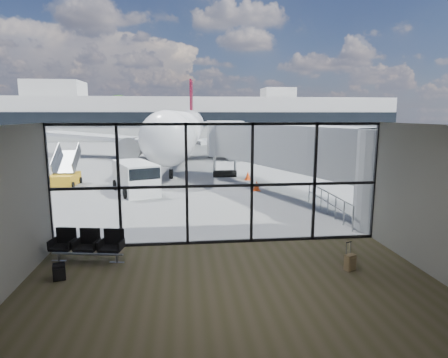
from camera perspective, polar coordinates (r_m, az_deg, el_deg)
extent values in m
plane|color=slate|center=(53.63, -4.93, 4.66)|extent=(220.00, 220.00, 0.00)
cube|color=brown|center=(10.63, 1.58, -16.88)|extent=(12.00, 8.00, 0.01)
cube|color=silver|center=(9.50, 1.70, 8.13)|extent=(12.00, 8.00, 0.02)
cube|color=#B8B8B3|center=(6.11, 7.02, -14.70)|extent=(12.00, 0.02, 4.50)
cube|color=#B8B8B3|center=(12.19, 30.88, -3.58)|extent=(0.02, 8.00, 4.50)
cube|color=white|center=(13.70, -0.68, -0.82)|extent=(12.00, 0.04, 4.50)
cube|color=black|center=(14.27, -0.67, -9.50)|extent=(12.00, 0.12, 0.10)
cube|color=black|center=(13.71, -0.68, -1.03)|extent=(12.00, 0.12, 0.10)
cube|color=black|center=(13.47, -0.70, 8.37)|extent=(12.00, 0.12, 0.10)
cube|color=black|center=(14.42, -25.16, -1.23)|extent=(0.10, 0.12, 4.50)
cube|color=black|center=(13.83, -15.70, -1.10)|extent=(0.10, 0.12, 4.50)
cube|color=black|center=(13.64, -5.71, -0.92)|extent=(0.10, 0.12, 4.50)
cube|color=black|center=(13.87, 4.25, -0.72)|extent=(0.10, 0.12, 4.50)
cube|color=black|center=(14.50, 13.62, -0.51)|extent=(0.10, 0.12, 4.50)
cube|color=black|center=(15.48, 22.00, -0.31)|extent=(0.10, 0.12, 4.50)
cylinder|color=#A2A4A7|center=(16.95, 23.95, -0.13)|extent=(2.80, 2.80, 4.20)
cube|color=#A2A4A7|center=(22.27, 9.01, 5.11)|extent=(7.45, 14.81, 2.40)
cube|color=#A2A4A7|center=(28.64, 0.13, 6.25)|extent=(2.60, 2.20, 2.60)
cylinder|color=gray|center=(28.77, -1.46, 2.05)|extent=(0.20, 0.20, 1.80)
cylinder|color=gray|center=(28.95, 1.70, 2.10)|extent=(0.20, 0.20, 1.80)
cylinder|color=black|center=(28.94, 0.12, 0.80)|extent=(1.80, 0.56, 0.56)
cylinder|color=gray|center=(16.36, 19.05, -5.72)|extent=(0.06, 0.06, 1.10)
cylinder|color=gray|center=(17.15, 17.77, -4.95)|extent=(0.06, 0.06, 1.10)
cylinder|color=gray|center=(17.94, 16.60, -4.24)|extent=(0.06, 0.06, 1.10)
cylinder|color=gray|center=(18.75, 15.54, -3.59)|extent=(0.06, 0.06, 1.10)
cylinder|color=gray|center=(19.57, 14.57, -2.99)|extent=(0.06, 0.06, 1.10)
cylinder|color=gray|center=(20.39, 13.67, -2.44)|extent=(0.06, 0.06, 1.10)
cylinder|color=gray|center=(21.22, 12.85, -1.94)|extent=(0.06, 0.06, 1.10)
cylinder|color=gray|center=(18.64, 15.62, -2.00)|extent=(0.06, 5.40, 0.06)
cylinder|color=gray|center=(18.74, 15.55, -3.44)|extent=(0.06, 5.40, 0.06)
cube|color=beige|center=(75.42, -5.42, 9.17)|extent=(80.00, 12.00, 8.00)
cube|color=black|center=(69.32, -5.33, 9.12)|extent=(80.00, 0.20, 2.40)
cube|color=beige|center=(79.17, -24.35, 12.37)|extent=(10.00, 8.00, 3.00)
cube|color=beige|center=(77.96, 8.21, 12.81)|extent=(6.00, 6.00, 2.00)
cylinder|color=#382619|center=(93.40, -30.36, 6.48)|extent=(0.50, 0.50, 3.06)
sphere|color=#1A3213|center=(93.34, -30.56, 8.77)|extent=(5.61, 5.61, 5.61)
cylinder|color=#382619|center=(91.14, -26.90, 6.82)|extent=(0.50, 0.50, 3.42)
sphere|color=#1A3213|center=(91.09, -27.10, 9.45)|extent=(6.27, 6.27, 6.27)
cylinder|color=#382619|center=(89.24, -23.25, 6.81)|extent=(0.50, 0.50, 2.70)
sphere|color=#1A3213|center=(89.18, -23.39, 8.93)|extent=(4.95, 4.95, 4.95)
cylinder|color=#382619|center=(87.70, -19.48, 7.13)|extent=(0.50, 0.50, 3.06)
sphere|color=#1A3213|center=(87.64, -19.62, 9.57)|extent=(5.61, 5.61, 5.61)
cylinder|color=#382619|center=(86.54, -15.58, 7.42)|extent=(0.50, 0.50, 3.42)
sphere|color=#1A3213|center=(86.50, -15.71, 10.18)|extent=(6.27, 6.27, 6.27)
cube|color=gray|center=(13.26, -20.11, -10.68)|extent=(2.37, 0.51, 0.04)
cube|color=black|center=(13.54, -23.36, -9.54)|extent=(0.78, 0.74, 0.09)
cube|color=black|center=(13.71, -22.86, -8.03)|extent=(0.68, 0.20, 0.60)
cube|color=black|center=(13.19, -20.16, -9.84)|extent=(0.78, 0.74, 0.09)
cube|color=black|center=(13.37, -19.70, -8.27)|extent=(0.68, 0.20, 0.60)
cube|color=black|center=(12.89, -16.80, -10.12)|extent=(0.78, 0.74, 0.09)
cube|color=black|center=(13.07, -16.39, -8.51)|extent=(0.68, 0.20, 0.60)
cylinder|color=gray|center=(13.72, -23.88, -10.84)|extent=(0.07, 0.07, 0.27)
cylinder|color=gray|center=(12.95, -16.04, -11.59)|extent=(0.07, 0.07, 0.27)
cube|color=black|center=(12.20, -23.82, -12.91)|extent=(0.39, 0.30, 0.47)
cube|color=black|center=(12.09, -23.84, -13.14)|extent=(0.29, 0.14, 0.32)
cylinder|color=black|center=(12.22, -23.88, -11.70)|extent=(0.33, 0.17, 0.09)
cube|color=#967C53|center=(12.48, 18.65, -11.93)|extent=(0.38, 0.32, 0.50)
cube|color=#967C53|center=(12.41, 19.04, -12.07)|extent=(0.27, 0.15, 0.37)
cylinder|color=gray|center=(12.32, 18.15, -10.09)|extent=(0.02, 0.02, 0.41)
cylinder|color=gray|center=(12.45, 18.72, -9.91)|extent=(0.02, 0.02, 0.41)
cube|color=black|center=(12.32, 18.49, -9.11)|extent=(0.21, 0.12, 0.02)
cylinder|color=black|center=(12.55, 17.99, -12.93)|extent=(0.05, 0.06, 0.06)
cylinder|color=black|center=(12.68, 18.55, -12.72)|extent=(0.05, 0.06, 0.06)
cylinder|color=silver|center=(41.73, -6.21, 7.50)|extent=(6.25, 31.65, 3.88)
sphere|color=silver|center=(26.09, -8.69, 6.10)|extent=(3.88, 3.88, 3.88)
cone|color=silver|center=(60.02, -4.95, 8.51)|extent=(4.34, 6.56, 3.88)
cube|color=black|center=(26.69, -8.56, 7.31)|extent=(2.39, 1.43, 0.52)
cube|color=silver|center=(44.34, -17.71, 6.08)|extent=(15.90, 9.27, 1.24)
cylinder|color=black|center=(41.56, -13.80, 4.59)|extent=(2.46, 3.72, 2.20)
cube|color=silver|center=(59.76, -8.22, 8.54)|extent=(6.06, 3.43, 0.19)
cube|color=silver|center=(43.11, 5.89, 6.40)|extent=(16.12, 7.18, 1.24)
cylinder|color=black|center=(40.77, 1.43, 4.77)|extent=(2.46, 3.72, 2.20)
cube|color=silver|center=(59.42, -1.71, 8.63)|extent=(5.96, 2.64, 0.19)
cube|color=#5A0C1E|center=(60.04, -5.00, 11.81)|extent=(0.62, 4.00, 6.29)
cylinder|color=gray|center=(28.41, -8.08, 1.52)|extent=(0.21, 0.21, 1.47)
cylinder|color=black|center=(28.47, -8.06, 0.79)|extent=(0.32, 0.75, 0.73)
cylinder|color=black|center=(42.74, -10.02, 3.87)|extent=(0.55, 1.04, 1.01)
cylinder|color=black|center=(42.33, -2.11, 3.96)|extent=(0.55, 1.04, 1.01)
cube|color=white|center=(23.68, -13.34, 0.22)|extent=(3.33, 4.73, 1.89)
cube|color=black|center=(22.06, -12.36, 0.94)|extent=(2.08, 1.71, 0.66)
cylinder|color=black|center=(22.22, -14.73, -2.07)|extent=(0.46, 0.70, 0.66)
cylinder|color=black|center=(22.70, -10.08, -1.65)|extent=(0.46, 0.70, 0.66)
cylinder|color=black|center=(24.94, -16.20, -0.86)|extent=(0.46, 0.70, 0.66)
cylinder|color=black|center=(25.37, -12.02, -0.51)|extent=(0.46, 0.70, 0.66)
cube|color=black|center=(37.71, -9.80, 3.28)|extent=(1.69, 3.28, 1.06)
cube|color=black|center=(38.89, -9.60, 4.66)|extent=(1.45, 2.73, 1.10)
cylinder|color=black|center=(36.80, -11.14, 2.58)|extent=(0.25, 0.54, 0.53)
cylinder|color=black|center=(36.61, -8.83, 2.61)|extent=(0.25, 0.54, 0.53)
cylinder|color=black|center=(38.89, -10.68, 2.97)|extent=(0.25, 0.54, 0.53)
cylinder|color=black|center=(38.71, -8.50, 3.00)|extent=(0.25, 0.54, 0.53)
cube|color=gold|center=(27.53, -23.14, -0.07)|extent=(1.54, 2.69, 0.77)
cube|color=gray|center=(28.11, -22.85, 2.42)|extent=(1.35, 2.18, 1.42)
cylinder|color=black|center=(26.90, -25.25, -0.91)|extent=(0.19, 0.42, 0.42)
cylinder|color=black|center=(26.44, -22.10, -0.87)|extent=(0.19, 0.42, 0.42)
cylinder|color=black|center=(28.70, -24.04, -0.21)|extent=(0.19, 0.42, 0.42)
cylinder|color=black|center=(28.27, -21.07, -0.15)|extent=(0.19, 0.42, 0.42)
cube|color=#E23C0B|center=(23.87, 4.97, -1.74)|extent=(0.46, 0.46, 0.03)
cone|color=#E23C0B|center=(23.81, 4.98, -1.01)|extent=(0.43, 0.43, 0.65)
cube|color=#F9420D|center=(27.72, 3.64, -0.11)|extent=(0.45, 0.45, 0.03)
cone|color=#F9420D|center=(27.67, 3.65, 0.52)|extent=(0.43, 0.43, 0.65)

